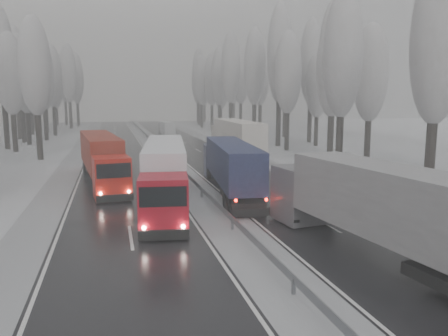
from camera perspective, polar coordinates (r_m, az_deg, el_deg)
name	(u,v)px	position (r m, az deg, el deg)	size (l,w,h in m)	color
carriageway_right	(235,172)	(41.53, 1.40, -0.48)	(7.50, 200.00, 0.03)	black
carriageway_left	(122,176)	(39.99, -13.23, -1.08)	(7.50, 200.00, 0.03)	black
median_slush	(180,174)	(40.42, -5.77, -0.77)	(3.00, 200.00, 0.04)	#ADB0B5
shoulder_right	(283,170)	(43.13, 7.74, -0.20)	(2.40, 200.00, 0.04)	#ADB0B5
shoulder_left	(63,179)	(40.20, -20.30, -1.34)	(2.40, 200.00, 0.04)	#ADB0B5
median_guardrail	(180,168)	(40.32, -5.78, 0.04)	(0.12, 200.00, 0.76)	slate
tree_16	(439,40)	(32.94, 26.23, 14.78)	(3.60, 3.60, 16.53)	black
tree_18	(343,56)	(41.98, 15.26, 13.96)	(3.60, 3.60, 16.58)	black
tree_19	(371,74)	(48.14, 18.62, 11.59)	(3.60, 3.60, 14.57)	black
tree_20	(333,69)	(50.67, 14.00, 12.46)	(3.60, 3.60, 15.71)	black
tree_21	(334,56)	(55.38, 14.14, 14.06)	(3.60, 3.60, 18.62)	black
tree_22	(288,73)	(59.72, 8.38, 12.14)	(3.60, 3.60, 15.86)	black
tree_23	(317,86)	(65.90, 12.11, 10.45)	(3.60, 3.60, 13.55)	black
tree_24	(280,55)	(65.28, 7.27, 14.48)	(3.60, 3.60, 20.49)	black
tree_25	(311,63)	(71.63, 11.33, 13.34)	(3.60, 3.60, 19.44)	black
tree_26	(255,67)	(74.68, 4.03, 12.98)	(3.60, 3.60, 18.78)	black
tree_27	(285,74)	(80.86, 8.02, 12.08)	(3.60, 3.60, 17.62)	black
tree_28	(231,68)	(84.56, 0.87, 12.89)	(3.60, 3.60, 19.62)	black
tree_29	(261,75)	(90.50, 4.79, 11.99)	(3.60, 3.60, 18.11)	black
tree_30	(219,77)	(93.97, -0.60, 11.81)	(3.60, 3.60, 17.86)	black
tree_31	(241,76)	(99.40, 2.21, 11.91)	(3.60, 3.60, 18.58)	black
tree_32	(212,80)	(101.26, -1.61, 11.41)	(3.60, 3.60, 17.33)	black
tree_33	(221,89)	(105.82, -0.41, 10.26)	(3.60, 3.60, 14.33)	black
tree_34	(202,80)	(108.02, -2.94, 11.35)	(3.60, 3.60, 17.63)	black
tree_35	(234,80)	(114.10, 1.28, 11.42)	(3.60, 3.60, 18.25)	black
tree_36	(199,76)	(117.99, -3.29, 11.94)	(3.60, 3.60, 20.23)	black
tree_37	(221,86)	(123.32, -0.41, 10.68)	(3.60, 3.60, 16.37)	black
tree_38	(198,83)	(128.61, -3.47, 11.05)	(3.60, 3.60, 17.97)	black
tree_39	(204,87)	(133.06, -2.59, 10.50)	(3.60, 3.60, 16.19)	black
tree_62	(35,67)	(53.84, -23.50, 11.99)	(3.60, 3.60, 16.04)	black
tree_64	(10,75)	(63.39, -26.14, 10.89)	(3.60, 3.60, 15.42)	black
tree_65	(1,57)	(67.84, -27.13, 12.83)	(3.60, 3.60, 19.48)	black
tree_66	(25,79)	(72.83, -24.54, 10.53)	(3.60, 3.60, 15.23)	black
tree_67	(20,72)	(77.07, -25.12, 11.25)	(3.60, 3.60, 17.09)	black
tree_68	(43,75)	(79.32, -22.60, 11.11)	(3.60, 3.60, 16.65)	black
tree_69	(15,66)	(84.13, -25.62, 11.93)	(3.60, 3.60, 19.35)	black
tree_70	(52,77)	(89.29, -21.54, 11.04)	(3.60, 3.60, 17.09)	black
tree_71	(28,69)	(93.99, -24.24, 11.72)	(3.60, 3.60, 19.61)	black
tree_72	(45,85)	(98.83, -22.37, 9.99)	(3.60, 3.60, 15.11)	black
tree_73	(33,79)	(103.25, -23.73, 10.58)	(3.60, 3.60, 17.22)	black
tree_74	(68,74)	(109.26, -19.65, 11.51)	(3.60, 3.60, 19.68)	black
tree_75	(29,77)	(114.31, -24.09, 10.77)	(3.60, 3.60, 18.60)	black
tree_76	(76,79)	(118.50, -18.73, 10.96)	(3.60, 3.60, 18.55)	black
tree_77	(55,90)	(122.91, -21.18, 9.49)	(3.60, 3.60, 14.32)	black
tree_78	(64,77)	(125.38, -20.16, 11.04)	(3.60, 3.60, 19.55)	black
tree_79	(55,84)	(129.57, -21.19, 10.20)	(3.60, 3.60, 17.07)	black
truck_grey_tarp	(389,208)	(19.16, 20.74, -4.96)	(4.48, 16.13, 4.10)	#55555A
truck_blue_box	(230,163)	(31.81, 0.74, 0.61)	(3.88, 14.83, 3.77)	#1A2141
truck_cream_box	(235,136)	(51.65, 1.50, 4.22)	(3.20, 17.17, 4.38)	#B3AB9F
box_truck_distant	(167,128)	(86.26, -7.48, 5.20)	(2.49, 6.93, 2.55)	silver
truck_red_white	(165,169)	(28.58, -7.73, -0.17)	(4.41, 15.63, 3.97)	#A20917
truck_red_red	(101,156)	(37.01, -15.72, 1.57)	(4.11, 15.33, 3.90)	red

